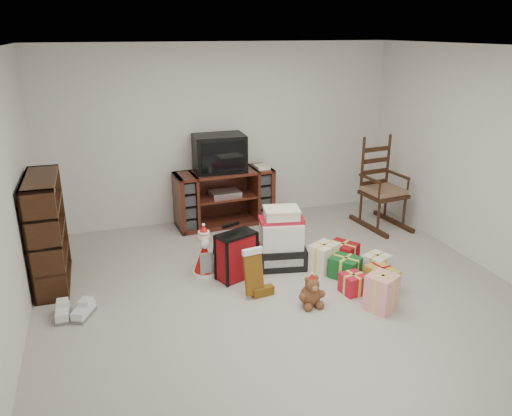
{
  "coord_description": "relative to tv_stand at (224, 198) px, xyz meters",
  "views": [
    {
      "loc": [
        -1.7,
        -4.3,
        2.65
      ],
      "look_at": [
        -0.11,
        0.6,
        0.8
      ],
      "focal_mm": 35.0,
      "sensor_mm": 36.0,
      "label": 1
    }
  ],
  "objects": [
    {
      "name": "gift_pile",
      "position": [
        0.28,
        -1.53,
        -0.08
      ],
      "size": [
        0.63,
        0.51,
        0.71
      ],
      "rotation": [
        0.0,
        0.0,
        -0.19
      ],
      "color": "black",
      "rests_on": "floor"
    },
    {
      "name": "santa_figurine",
      "position": [
        0.41,
        -1.29,
        -0.14
      ],
      "size": [
        0.32,
        0.31,
        0.66
      ],
      "color": "#AA1712",
      "rests_on": "floor"
    },
    {
      "name": "rocking_chair",
      "position": [
        2.1,
        -0.71,
        0.05
      ],
      "size": [
        0.62,
        0.92,
        1.31
      ],
      "rotation": [
        0.0,
        0.0,
        0.12
      ],
      "color": "#351C0E",
      "rests_on": "floor"
    },
    {
      "name": "stocking",
      "position": [
        -0.24,
        -2.11,
        -0.12
      ],
      "size": [
        0.27,
        0.15,
        0.55
      ],
      "primitive_type": null,
      "rotation": [
        0.0,
        0.0,
        0.15
      ],
      "color": "#0C7111",
      "rests_on": "floor"
    },
    {
      "name": "room",
      "position": [
        0.05,
        -2.22,
        0.85
      ],
      "size": [
        5.01,
        5.01,
        2.51
      ],
      "color": "#B0ACA1",
      "rests_on": "ground"
    },
    {
      "name": "sneaker_pair",
      "position": [
        -2.04,
        -1.96,
        -0.34
      ],
      "size": [
        0.39,
        0.33,
        0.11
      ],
      "rotation": [
        0.0,
        0.0,
        -0.2
      ],
      "color": "silver",
      "rests_on": "floor"
    },
    {
      "name": "red_suitcase",
      "position": [
        -0.3,
        -1.66,
        -0.12
      ],
      "size": [
        0.47,
        0.36,
        0.64
      ],
      "rotation": [
        0.0,
        0.0,
        0.38
      ],
      "color": "maroon",
      "rests_on": "floor"
    },
    {
      "name": "bookshelf",
      "position": [
        -2.25,
        -1.13,
        0.19
      ],
      "size": [
        0.33,
        1.0,
        1.22
      ],
      "color": "#351C0E",
      "rests_on": "floor"
    },
    {
      "name": "mrs_claus_figurine",
      "position": [
        -0.61,
        -1.45,
        -0.16
      ],
      "size": [
        0.29,
        0.28,
        0.6
      ],
      "color": "#AA1712",
      "rests_on": "floor"
    },
    {
      "name": "tv_stand",
      "position": [
        0.0,
        0.0,
        0.0
      ],
      "size": [
        1.4,
        0.58,
        0.79
      ],
      "rotation": [
        0.0,
        0.0,
        0.06
      ],
      "color": "#4E2116",
      "rests_on": "floor"
    },
    {
      "name": "teddy_bear",
      "position": [
        0.26,
        -2.47,
        -0.25
      ],
      "size": [
        0.22,
        0.19,
        0.32
      ],
      "color": "brown",
      "rests_on": "floor"
    },
    {
      "name": "gift_cluster",
      "position": [
        0.97,
        -2.16,
        -0.25
      ],
      "size": [
        0.85,
        1.23,
        0.29
      ],
      "color": "#B21426",
      "rests_on": "floor"
    },
    {
      "name": "crt_television",
      "position": [
        -0.05,
        0.04,
        0.65
      ],
      "size": [
        0.71,
        0.53,
        0.51
      ],
      "rotation": [
        0.0,
        0.0,
        -0.03
      ],
      "color": "black",
      "rests_on": "tv_stand"
    }
  ]
}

